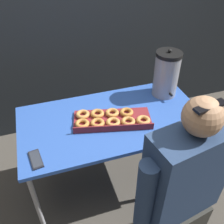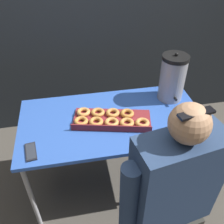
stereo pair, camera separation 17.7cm
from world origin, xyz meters
The scene contains 6 objects.
ground_plane centered at (0.00, 0.00, 0.00)m, with size 12.00×12.00×0.00m, color #4C473F.
folding_table centered at (0.00, 0.00, 0.68)m, with size 1.33×0.70×0.73m.
donut_box centered at (-0.02, -0.03, 0.75)m, with size 0.59×0.35×0.05m.
coffee_urn centered at (0.50, 0.18, 0.91)m, with size 0.20×0.23×0.39m.
cell_phone centered at (-0.56, -0.23, 0.73)m, with size 0.09×0.16×0.01m.
person_seated centered at (0.22, -0.62, 0.60)m, with size 0.62×0.32×1.27m.
Camera 2 is at (-0.26, -1.36, 1.89)m, focal length 40.00 mm.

